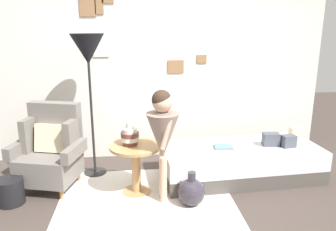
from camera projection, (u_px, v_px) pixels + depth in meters
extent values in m
cube|color=silver|center=(150.00, 65.00, 4.56)|extent=(4.80, 0.10, 2.60)
cube|color=olive|center=(202.00, 59.00, 4.56)|extent=(0.13, 0.02, 0.11)
cube|color=beige|center=(202.00, 59.00, 4.55)|extent=(0.10, 0.01, 0.09)
cube|color=olive|center=(176.00, 66.00, 4.55)|extent=(0.22, 0.02, 0.17)
cube|color=silver|center=(176.00, 67.00, 4.55)|extent=(0.17, 0.01, 0.13)
cube|color=white|center=(101.00, 52.00, 4.40)|extent=(0.20, 0.02, 0.12)
cube|color=#BCBCB9|center=(101.00, 52.00, 4.40)|extent=(0.16, 0.01, 0.09)
cube|color=olive|center=(88.00, 7.00, 4.24)|extent=(0.21, 0.02, 0.23)
cube|color=silver|center=(88.00, 7.00, 4.23)|extent=(0.16, 0.01, 0.18)
cube|color=olive|center=(99.00, 5.00, 4.24)|extent=(0.11, 0.02, 0.22)
cube|color=gray|center=(99.00, 5.00, 4.24)|extent=(0.08, 0.01, 0.17)
cube|color=silver|center=(146.00, 198.00, 3.65)|extent=(1.86, 1.44, 0.01)
cylinder|color=#9E7042|center=(21.00, 191.00, 3.69)|extent=(0.04, 0.04, 0.12)
cylinder|color=#9E7042|center=(62.00, 194.00, 3.61)|extent=(0.04, 0.04, 0.12)
cylinder|color=#9E7042|center=(42.00, 173.00, 4.11)|extent=(0.04, 0.04, 0.12)
cylinder|color=#9E7042|center=(79.00, 176.00, 4.04)|extent=(0.04, 0.04, 0.12)
cube|color=slate|center=(49.00, 166.00, 3.81)|extent=(0.72, 0.70, 0.30)
cube|color=slate|center=(56.00, 125.00, 3.91)|extent=(0.62, 0.29, 0.55)
cube|color=slate|center=(30.00, 134.00, 3.85)|extent=(0.16, 0.32, 0.39)
cube|color=slate|center=(72.00, 137.00, 3.77)|extent=(0.16, 0.32, 0.39)
cube|color=slate|center=(20.00, 147.00, 3.78)|extent=(0.22, 0.51, 0.14)
cube|color=slate|center=(74.00, 151.00, 3.68)|extent=(0.22, 0.51, 0.14)
cube|color=beige|center=(51.00, 138.00, 3.82)|extent=(0.39, 0.25, 0.33)
cube|color=#4C4742|center=(240.00, 170.00, 4.13)|extent=(1.95, 0.93, 0.18)
cube|color=silver|center=(241.00, 155.00, 4.08)|extent=(1.95, 0.93, 0.22)
cube|color=beige|center=(297.00, 134.00, 4.24)|extent=(0.18, 0.13, 0.18)
cube|color=#474C56|center=(288.00, 141.00, 4.03)|extent=(0.18, 0.15, 0.15)
cube|color=#474C56|center=(271.00, 139.00, 4.07)|extent=(0.20, 0.13, 0.16)
cylinder|color=tan|center=(137.00, 191.00, 3.78)|extent=(0.31, 0.31, 0.02)
cylinder|color=tan|center=(136.00, 169.00, 3.71)|extent=(0.10, 0.10, 0.52)
cylinder|color=tan|center=(136.00, 146.00, 3.64)|extent=(0.57, 0.57, 0.03)
cylinder|color=brown|center=(130.00, 143.00, 3.64)|extent=(0.16, 0.16, 0.05)
cylinder|color=silver|center=(130.00, 139.00, 3.63)|extent=(0.20, 0.20, 0.05)
cylinder|color=brown|center=(130.00, 134.00, 3.62)|extent=(0.20, 0.20, 0.05)
cylinder|color=silver|center=(130.00, 130.00, 3.60)|extent=(0.16, 0.16, 0.05)
cylinder|color=silver|center=(130.00, 126.00, 3.59)|extent=(0.08, 0.08, 0.06)
cylinder|color=black|center=(95.00, 172.00, 4.26)|extent=(0.28, 0.28, 0.02)
cylinder|color=black|center=(91.00, 110.00, 4.04)|extent=(0.03, 0.03, 1.63)
cone|color=black|center=(88.00, 49.00, 3.85)|extent=(0.39, 0.39, 0.35)
cylinder|color=#D8AD8E|center=(164.00, 180.00, 3.49)|extent=(0.07, 0.07, 0.52)
cylinder|color=#D8AD8E|center=(162.00, 176.00, 3.59)|extent=(0.07, 0.07, 0.52)
cone|color=gray|center=(163.00, 137.00, 3.42)|extent=(0.34, 0.34, 0.49)
cylinder|color=gray|center=(163.00, 121.00, 3.37)|extent=(0.17, 0.17, 0.19)
cylinder|color=#D8AD8E|center=(166.00, 134.00, 3.29)|extent=(0.14, 0.06, 0.33)
cylinder|color=#D8AD8E|center=(163.00, 126.00, 3.51)|extent=(0.14, 0.06, 0.33)
sphere|color=#D8AD8E|center=(163.00, 102.00, 3.32)|extent=(0.21, 0.21, 0.21)
sphere|color=#38281E|center=(162.00, 100.00, 3.31)|extent=(0.20, 0.20, 0.20)
cube|color=slate|center=(223.00, 147.00, 4.01)|extent=(0.23, 0.18, 0.03)
sphere|color=#332D38|center=(191.00, 192.00, 3.48)|extent=(0.29, 0.29, 0.29)
cylinder|color=#332D38|center=(192.00, 176.00, 3.43)|extent=(0.08, 0.08, 0.09)
cylinder|color=black|center=(10.00, 191.00, 3.51)|extent=(0.28, 0.28, 0.28)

